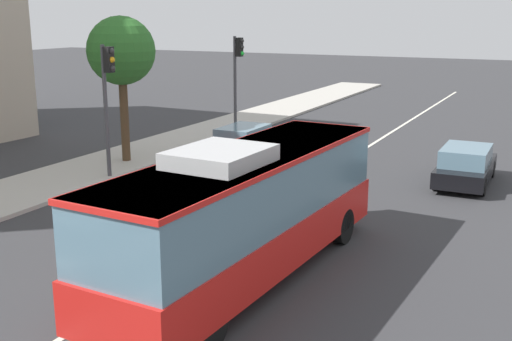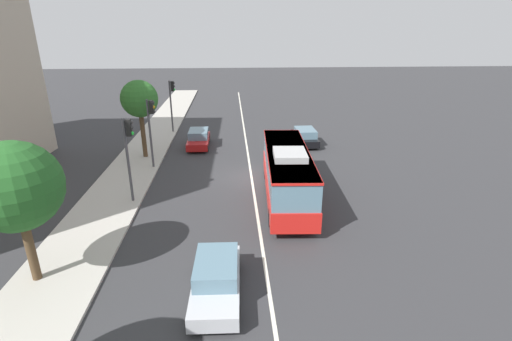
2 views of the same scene
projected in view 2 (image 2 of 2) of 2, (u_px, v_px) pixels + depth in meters
name	position (u px, v px, depth m)	size (l,w,h in m)	color
ground_plane	(251.00, 177.00, 26.44)	(160.00, 160.00, 0.00)	#333335
sidewalk_kerb	(125.00, 180.00, 25.86)	(80.00, 3.78, 0.14)	#B2ADA3
lane_centre_line	(251.00, 177.00, 26.44)	(76.00, 0.16, 0.01)	silver
transit_bus	(287.00, 172.00, 22.44)	(10.12, 3.04, 3.46)	red
sedan_red	(199.00, 139.00, 33.15)	(4.50, 1.82, 1.46)	#B21919
sedan_silver	(216.00, 278.00, 14.57)	(4.55, 1.93, 1.46)	#B7BABF
sedan_black	(305.00, 136.00, 33.81)	(4.52, 1.87, 1.46)	black
traffic_light_near_corner	(172.00, 97.00, 36.58)	(0.33, 0.62, 5.20)	#47474C
traffic_light_mid_block	(151.00, 122.00, 26.91)	(0.33, 0.62, 5.20)	#47474C
traffic_light_far_corner	(129.00, 146.00, 21.37)	(0.33, 0.62, 5.20)	#47474C
street_tree_kerbside_left	(15.00, 187.00, 14.05)	(3.51, 3.51, 6.06)	#4C3823
street_tree_kerbside_right	(139.00, 99.00, 28.73)	(2.86, 2.86, 6.26)	#4C3823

